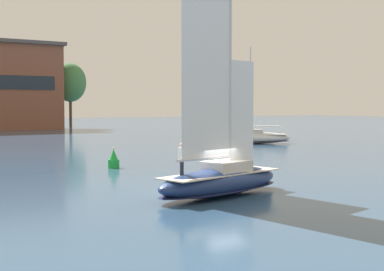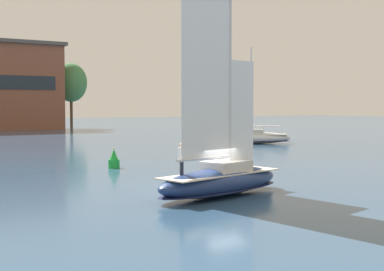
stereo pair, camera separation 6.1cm
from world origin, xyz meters
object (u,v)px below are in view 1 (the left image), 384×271
object	(u,v)px
tree_shore_left	(70,83)
sailboat_moored_near_marina	(255,137)
channel_buoy	(114,160)
sailboat_main	(221,177)

from	to	relation	value
tree_shore_left	sailboat_moored_near_marina	distance (m)	61.45
tree_shore_left	channel_buoy	bearing A→B (deg)	-106.07
tree_shore_left	sailboat_main	bearing A→B (deg)	-103.63
channel_buoy	sailboat_moored_near_marina	bearing A→B (deg)	31.27
sailboat_main	channel_buoy	xyz separation A→B (m)	(0.15, 15.04, -0.35)
sailboat_main	channel_buoy	world-z (taller)	sailboat_main
sailboat_moored_near_marina	channel_buoy	xyz separation A→B (m)	(-26.40, -16.03, -0.21)
tree_shore_left	sailboat_main	size ratio (longest dim) A/B	1.17
sailboat_main	sailboat_moored_near_marina	size ratio (longest dim) A/B	0.99
channel_buoy	tree_shore_left	bearing A→B (deg)	73.93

